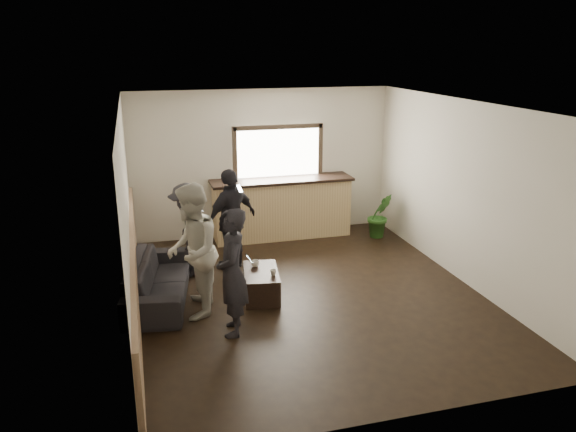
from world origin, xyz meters
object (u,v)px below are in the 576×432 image
object	(u,v)px
sofa	(159,280)
person_a	(232,273)
potted_plant	(380,215)
person_c	(188,230)
bar_counter	(282,204)
person_b	(192,251)
coffee_table	(261,284)
cup_b	(273,273)
person_d	(232,219)
cup_a	(255,264)

from	to	relation	value
sofa	person_a	xyz separation A→B (m)	(0.88, -1.28, 0.53)
potted_plant	person_a	world-z (taller)	person_a
person_c	bar_counter	bearing A→B (deg)	128.94
bar_counter	sofa	world-z (taller)	bar_counter
bar_counter	person_b	xyz separation A→B (m)	(-2.00, -2.85, 0.28)
sofa	person_b	world-z (taller)	person_b
coffee_table	person_c	size ratio (longest dim) A/B	0.59
sofa	person_a	world-z (taller)	person_a
cup_b	person_d	size ratio (longest dim) A/B	0.05
cup_b	person_d	distance (m)	1.53
potted_plant	bar_counter	bearing A→B (deg)	163.31
person_b	bar_counter	bearing A→B (deg)	155.52
person_b	potted_plant	bearing A→B (deg)	131.79
bar_counter	person_d	distance (m)	1.78
bar_counter	person_a	world-z (taller)	bar_counter
person_a	person_b	xyz separation A→B (m)	(-0.43, 0.66, 0.09)
potted_plant	person_a	size ratio (longest dim) A/B	0.52
coffee_table	potted_plant	world-z (taller)	potted_plant
potted_plant	person_b	size ratio (longest dim) A/B	0.47
cup_b	bar_counter	bearing A→B (deg)	72.77
potted_plant	person_c	size ratio (longest dim) A/B	0.57
bar_counter	person_c	distance (m)	2.40
person_b	person_d	size ratio (longest dim) A/B	1.10
bar_counter	sofa	distance (m)	3.33
coffee_table	person_a	xyz separation A→B (m)	(-0.58, -0.96, 0.63)
cup_b	coffee_table	bearing A→B (deg)	124.23
coffee_table	person_c	distance (m)	1.56
coffee_table	person_b	size ratio (longest dim) A/B	0.49
potted_plant	person_d	world-z (taller)	person_d
cup_b	person_b	world-z (taller)	person_b
cup_b	person_d	bearing A→B (deg)	103.37
coffee_table	person_d	xyz separation A→B (m)	(-0.21, 1.24, 0.64)
bar_counter	potted_plant	xyz separation A→B (m)	(1.81, -0.54, -0.21)
cup_a	person_c	xyz separation A→B (m)	(-0.89, 0.93, 0.31)
potted_plant	person_c	xyz separation A→B (m)	(-3.73, -0.88, 0.32)
sofa	person_c	size ratio (longest dim) A/B	1.36
sofa	person_d	bearing A→B (deg)	-44.29
person_d	person_b	bearing A→B (deg)	31.96
potted_plant	person_a	xyz separation A→B (m)	(-3.38, -2.97, 0.40)
person_d	cup_a	bearing A→B (deg)	68.07
cup_b	person_a	world-z (taller)	person_a
cup_a	person_b	xyz separation A→B (m)	(-0.96, -0.50, 0.48)
person_b	sofa	bearing A→B (deg)	-133.42
coffee_table	cup_b	world-z (taller)	cup_b
person_d	bar_counter	bearing A→B (deg)	-162.87
cup_a	bar_counter	bearing A→B (deg)	66.19
potted_plant	coffee_table	bearing A→B (deg)	-144.40
person_b	cup_b	bearing A→B (deg)	105.86
cup_b	person_c	distance (m)	1.73
person_c	person_d	size ratio (longest dim) A/B	0.90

